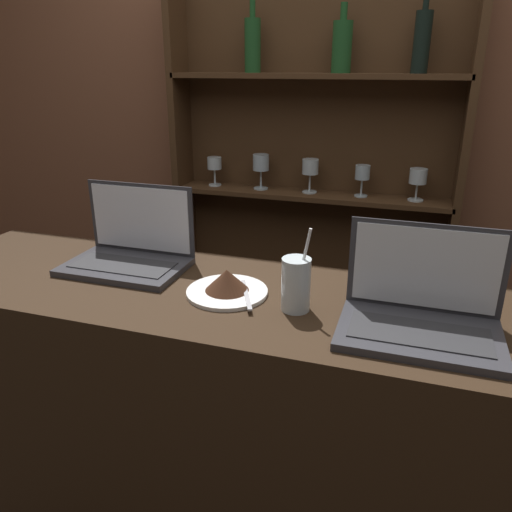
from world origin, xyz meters
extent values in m
cube|color=black|center=(0.00, 0.25, 0.51)|extent=(1.98, 0.50, 1.03)
cube|color=brown|center=(0.00, 1.34, 1.35)|extent=(7.00, 0.06, 2.70)
cube|color=#472D19|center=(-0.66, 1.22, 0.96)|extent=(0.03, 0.18, 1.92)
cube|color=#472D19|center=(0.51, 1.22, 0.96)|extent=(0.03, 0.18, 1.92)
cube|color=#472D19|center=(-0.08, 1.30, 0.96)|extent=(1.21, 0.02, 1.92)
cube|color=#472D19|center=(-0.08, 1.22, 0.58)|extent=(1.17, 0.18, 0.02)
cube|color=#472D19|center=(-0.08, 1.22, 1.06)|extent=(1.17, 0.18, 0.02)
cube|color=#472D19|center=(-0.08, 1.22, 1.53)|extent=(1.17, 0.18, 0.02)
cylinder|color=silver|center=(-0.51, 1.22, 1.07)|extent=(0.06, 0.06, 0.01)
cylinder|color=silver|center=(-0.51, 1.22, 1.11)|extent=(0.01, 0.01, 0.07)
cylinder|color=silver|center=(-0.51, 1.22, 1.17)|extent=(0.06, 0.06, 0.05)
cylinder|color=silver|center=(-0.29, 1.22, 1.07)|extent=(0.06, 0.06, 0.01)
cylinder|color=silver|center=(-0.29, 1.22, 1.11)|extent=(0.01, 0.01, 0.08)
cylinder|color=silver|center=(-0.29, 1.22, 1.18)|extent=(0.07, 0.07, 0.07)
cylinder|color=silver|center=(-0.08, 1.22, 1.07)|extent=(0.06, 0.06, 0.01)
cylinder|color=silver|center=(-0.08, 1.22, 1.11)|extent=(0.01, 0.01, 0.07)
cylinder|color=silver|center=(-0.08, 1.22, 1.18)|extent=(0.07, 0.07, 0.06)
cylinder|color=silver|center=(0.14, 1.22, 1.07)|extent=(0.05, 0.05, 0.01)
cylinder|color=silver|center=(0.14, 1.22, 1.10)|extent=(0.01, 0.01, 0.07)
cylinder|color=silver|center=(0.14, 1.22, 1.17)|extent=(0.06, 0.06, 0.06)
cylinder|color=silver|center=(0.36, 1.22, 1.07)|extent=(0.06, 0.06, 0.01)
cylinder|color=silver|center=(0.36, 1.22, 1.10)|extent=(0.01, 0.01, 0.06)
cylinder|color=silver|center=(0.36, 1.22, 1.16)|extent=(0.07, 0.07, 0.06)
cylinder|color=#1E4C23|center=(-0.33, 1.22, 1.65)|extent=(0.07, 0.07, 0.20)
cylinder|color=#1E4C23|center=(-0.33, 1.22, 1.78)|extent=(0.02, 0.02, 0.07)
cylinder|color=black|center=(0.32, 1.22, 1.65)|extent=(0.06, 0.06, 0.21)
cylinder|color=#1E4C23|center=(0.03, 1.22, 1.64)|extent=(0.08, 0.08, 0.18)
cylinder|color=#1E4C23|center=(0.03, 1.22, 1.76)|extent=(0.03, 0.03, 0.06)
cube|color=#333338|center=(-0.41, 0.30, 1.04)|extent=(0.34, 0.22, 0.02)
cube|color=#28282B|center=(-0.41, 0.29, 1.05)|extent=(0.29, 0.12, 0.00)
cube|color=#333338|center=(-0.41, 0.41, 1.15)|extent=(0.34, 0.00, 0.21)
cube|color=white|center=(-0.41, 0.41, 1.15)|extent=(0.31, 0.01, 0.19)
cube|color=#333338|center=(0.39, 0.16, 1.04)|extent=(0.34, 0.22, 0.02)
cube|color=#28282B|center=(0.39, 0.15, 1.05)|extent=(0.29, 0.12, 0.00)
cube|color=#333338|center=(0.39, 0.27, 1.15)|extent=(0.34, 0.00, 0.21)
cube|color=silver|center=(0.39, 0.27, 1.15)|extent=(0.31, 0.01, 0.19)
cylinder|color=white|center=(-0.08, 0.24, 1.03)|extent=(0.21, 0.21, 0.01)
cone|color=#381E11|center=(-0.08, 0.24, 1.07)|extent=(0.11, 0.11, 0.06)
cube|color=#B7B7BC|center=(-0.02, 0.23, 1.04)|extent=(0.08, 0.16, 0.00)
cylinder|color=silver|center=(0.11, 0.21, 1.09)|extent=(0.07, 0.07, 0.13)
cylinder|color=white|center=(0.12, 0.21, 1.13)|extent=(0.04, 0.01, 0.21)
camera|label=1|loc=(0.35, -0.83, 1.58)|focal=35.00mm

